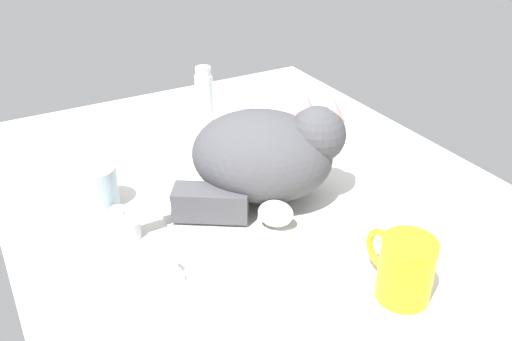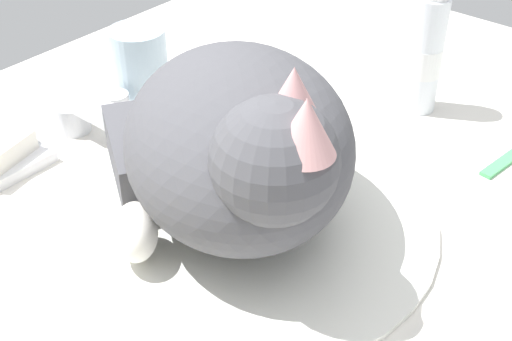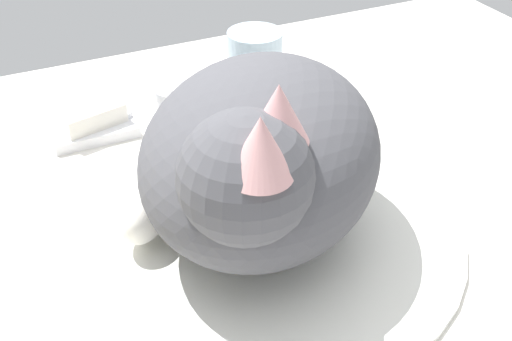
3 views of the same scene
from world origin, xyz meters
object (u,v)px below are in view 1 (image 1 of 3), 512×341
(coffee_mug, at_px, (404,268))
(rinse_cup, at_px, (98,187))
(toothpaste_bottle, at_px, (205,104))
(toothbrush, at_px, (256,118))
(faucet, at_px, (139,222))
(cat, at_px, (268,154))
(soap_bar, at_px, (151,258))

(coffee_mug, relative_size, rinse_cup, 1.57)
(coffee_mug, height_order, rinse_cup, coffee_mug)
(toothpaste_bottle, bearing_deg, toothbrush, -86.77)
(faucet, height_order, cat, cat)
(rinse_cup, bearing_deg, faucet, -164.51)
(faucet, distance_m, coffee_mug, 0.40)
(toothbrush, bearing_deg, soap_bar, 134.64)
(rinse_cup, distance_m, toothbrush, 0.43)
(coffee_mug, height_order, toothpaste_bottle, toothpaste_bottle)
(faucet, height_order, soap_bar, faucet)
(toothpaste_bottle, bearing_deg, rinse_cup, 121.62)
(toothbrush, bearing_deg, coffee_mug, 169.74)
(soap_bar, distance_m, toothbrush, 0.54)
(rinse_cup, bearing_deg, toothbrush, -66.36)
(soap_bar, relative_size, toothbrush, 0.45)
(cat, height_order, toothbrush, cat)
(soap_bar, xyz_separation_m, toothbrush, (0.38, -0.38, -0.02))
(cat, height_order, toothpaste_bottle, cat)
(coffee_mug, bearing_deg, toothpaste_bottle, 2.02)
(cat, relative_size, soap_bar, 4.76)
(rinse_cup, xyz_separation_m, toothbrush, (0.17, -0.40, -0.03))
(faucet, xyz_separation_m, toothpaste_bottle, (0.28, -0.24, 0.05))
(cat, distance_m, toothpaste_bottle, 0.29)
(rinse_cup, xyz_separation_m, soap_bar, (-0.20, -0.02, -0.01))
(rinse_cup, bearing_deg, cat, -114.86)
(coffee_mug, distance_m, toothbrush, 0.60)
(coffee_mug, xyz_separation_m, soap_bar, (0.21, 0.27, -0.02))
(faucet, bearing_deg, coffee_mug, -139.19)
(faucet, height_order, toothpaste_bottle, toothpaste_bottle)
(coffee_mug, distance_m, soap_bar, 0.35)
(cat, xyz_separation_m, rinse_cup, (0.12, 0.25, -0.05))
(faucet, height_order, rinse_cup, rinse_cup)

